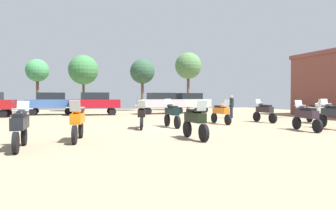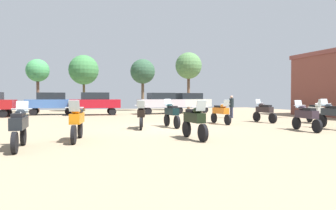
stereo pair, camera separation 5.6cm
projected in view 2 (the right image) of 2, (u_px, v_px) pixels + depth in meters
name	position (u px, v px, depth m)	size (l,w,h in m)	color
ground_plane	(159.00, 128.00, 15.52)	(44.00, 52.00, 0.02)	gray
motorcycle_1	(195.00, 120.00, 11.31)	(0.62, 2.10, 1.48)	black
motorcycle_2	(306.00, 116.00, 14.15)	(0.66, 2.16, 1.44)	black
motorcycle_3	(171.00, 113.00, 15.87)	(0.62, 2.12, 1.49)	black
motorcycle_4	(77.00, 121.00, 10.87)	(0.69, 2.23, 1.48)	black
motorcycle_6	(19.00, 126.00, 9.17)	(0.62, 2.23, 1.46)	black
motorcycle_7	(264.00, 111.00, 18.98)	(0.62, 2.10, 1.46)	black
motorcycle_8	(141.00, 115.00, 15.19)	(0.77, 2.04, 1.44)	black
motorcycle_10	(316.00, 111.00, 18.26)	(0.80, 2.06, 1.47)	black
motorcycle_11	(221.00, 112.00, 17.88)	(0.62, 2.23, 1.44)	black
motorcycle_13	(332.00, 114.00, 15.05)	(0.74, 2.28, 1.50)	black
car_2	(95.00, 102.00, 26.69)	(4.32, 1.85, 2.00)	black
car_3	(52.00, 102.00, 27.16)	(4.33, 1.88, 2.00)	black
car_4	(189.00, 101.00, 30.42)	(4.51, 2.39, 2.00)	black
car_6	(161.00, 102.00, 28.59)	(4.34, 1.90, 2.00)	black
person_1	(232.00, 105.00, 22.88)	(0.38, 0.38, 1.72)	#31354C
tree_2	(143.00, 72.00, 35.71)	(2.92, 2.92, 6.11)	brown
tree_4	(38.00, 71.00, 31.34)	(2.35, 2.35, 5.55)	brown
tree_5	(189.00, 66.00, 36.65)	(3.21, 3.21, 7.03)	brown
tree_6	(84.00, 70.00, 34.06)	(3.34, 3.34, 6.35)	brown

